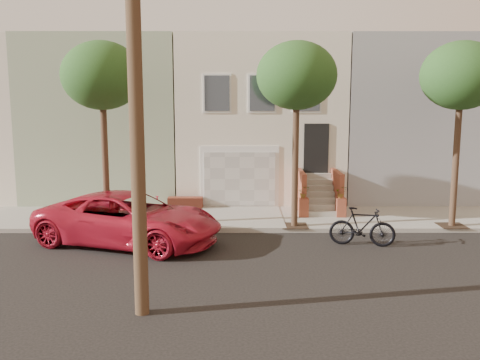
{
  "coord_description": "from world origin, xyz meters",
  "views": [
    {
      "loc": [
        -0.94,
        -13.68,
        4.52
      ],
      "look_at": [
        -0.9,
        3.0,
        1.91
      ],
      "focal_mm": 38.76,
      "sensor_mm": 36.0,
      "label": 1
    }
  ],
  "objects": [
    {
      "name": "house_row",
      "position": [
        0.0,
        11.19,
        3.64
      ],
      "size": [
        33.1,
        11.7,
        7.0
      ],
      "color": "beige",
      "rests_on": "sidewalk"
    },
    {
      "name": "pickup_truck",
      "position": [
        -4.38,
        2.15,
        0.81
      ],
      "size": [
        6.41,
        4.43,
        1.63
      ],
      "primitive_type": "imported",
      "rotation": [
        0.0,
        0.0,
        1.24
      ],
      "color": "#B7182E",
      "rests_on": "ground"
    },
    {
      "name": "ground",
      "position": [
        0.0,
        0.0,
        0.0
      ],
      "size": [
        90.0,
        90.0,
        0.0
      ],
      "primitive_type": "plane",
      "color": "black",
      "rests_on": "ground"
    },
    {
      "name": "tree_right",
      "position": [
        6.5,
        3.9,
        5.26
      ],
      "size": [
        2.7,
        2.57,
        6.3
      ],
      "color": "#2D2116",
      "rests_on": "sidewalk"
    },
    {
      "name": "tree_mid",
      "position": [
        1.0,
        3.9,
        5.26
      ],
      "size": [
        2.7,
        2.57,
        6.3
      ],
      "color": "#2D2116",
      "rests_on": "sidewalk"
    },
    {
      "name": "sidewalk",
      "position": [
        0.0,
        5.35,
        0.07
      ],
      "size": [
        40.0,
        3.7,
        0.15
      ],
      "primitive_type": "cube",
      "color": "gray",
      "rests_on": "ground"
    },
    {
      "name": "motorcycle",
      "position": [
        2.89,
        1.94,
        0.61
      ],
      "size": [
        2.09,
        1.0,
        1.21
      ],
      "primitive_type": "imported",
      "rotation": [
        0.0,
        0.0,
        1.35
      ],
      "color": "black",
      "rests_on": "ground"
    },
    {
      "name": "tree_left",
      "position": [
        -5.5,
        3.9,
        5.26
      ],
      "size": [
        2.7,
        2.57,
        6.3
      ],
      "color": "#2D2116",
      "rests_on": "sidewalk"
    }
  ]
}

